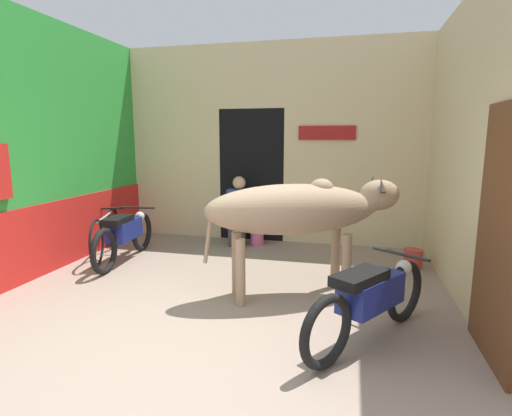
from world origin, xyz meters
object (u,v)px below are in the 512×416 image
(cow, at_px, (300,210))
(bucket, at_px, (413,258))
(motorcycle_far, at_px, (124,234))
(shopkeeper_seated, at_px, (239,209))
(motorcycle_near, at_px, (371,298))
(plastic_stool, at_px, (257,231))
(bicycle, at_px, (106,234))

(cow, distance_m, bucket, 2.20)
(motorcycle_far, distance_m, shopkeeper_seated, 1.90)
(cow, xyz_separation_m, shopkeeper_seated, (-1.29, 1.99, -0.38))
(shopkeeper_seated, bearing_deg, cow, -57.01)
(bucket, bearing_deg, motorcycle_near, -106.41)
(cow, height_order, motorcycle_near, cow)
(motorcycle_near, distance_m, bucket, 2.44)
(cow, bearing_deg, shopkeeper_seated, 122.99)
(motorcycle_far, relative_size, plastic_stool, 4.10)
(plastic_stool, bearing_deg, bicycle, -151.50)
(bicycle, bearing_deg, bucket, 6.28)
(plastic_stool, height_order, bucket, plastic_stool)
(motorcycle_far, distance_m, plastic_stool, 2.18)
(cow, height_order, bicycle, cow)
(motorcycle_far, relative_size, shopkeeper_seated, 1.53)
(motorcycle_near, bearing_deg, plastic_stool, 120.34)
(bicycle, bearing_deg, motorcycle_near, -25.12)
(plastic_stool, distance_m, bucket, 2.52)
(cow, height_order, bucket, cow)
(shopkeeper_seated, xyz_separation_m, plastic_stool, (0.30, 0.07, -0.39))
(motorcycle_far, relative_size, bicycle, 1.13)
(bicycle, relative_size, plastic_stool, 3.62)
(bicycle, distance_m, bucket, 4.61)
(cow, relative_size, motorcycle_near, 1.43)
(cow, relative_size, bicycle, 1.43)
(plastic_stool, bearing_deg, motorcycle_far, -141.50)
(shopkeeper_seated, relative_size, plastic_stool, 2.69)
(motorcycle_near, xyz_separation_m, shopkeeper_seated, (-2.05, 2.92, 0.21))
(motorcycle_far, bearing_deg, bucket, 9.49)
(motorcycle_far, xyz_separation_m, shopkeeper_seated, (1.39, 1.28, 0.21))
(cow, distance_m, bicycle, 3.32)
(motorcycle_near, distance_m, bicycle, 4.30)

